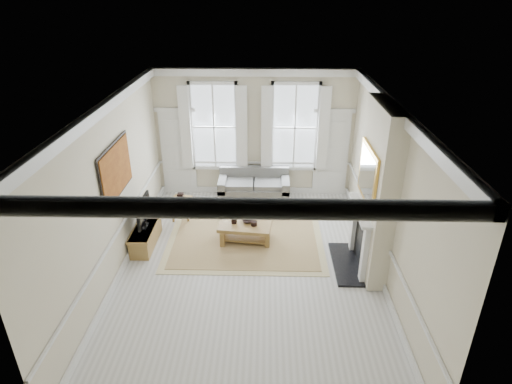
{
  "coord_description": "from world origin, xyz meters",
  "views": [
    {
      "loc": [
        0.3,
        -7.17,
        5.26
      ],
      "look_at": [
        0.1,
        1.04,
        1.25
      ],
      "focal_mm": 30.0,
      "sensor_mm": 36.0,
      "label": 1
    }
  ],
  "objects_px": {
    "side_table": "(181,203)",
    "tv_stand": "(146,236)",
    "sofa": "(254,188)",
    "coffee_table": "(245,227)"
  },
  "relations": [
    {
      "from": "sofa",
      "to": "coffee_table",
      "type": "distance_m",
      "value": 2.04
    },
    {
      "from": "side_table",
      "to": "coffee_table",
      "type": "relative_size",
      "value": 0.44
    },
    {
      "from": "coffee_table",
      "to": "side_table",
      "type": "bearing_deg",
      "value": 154.9
    },
    {
      "from": "coffee_table",
      "to": "tv_stand",
      "type": "bearing_deg",
      "value": -168.06
    },
    {
      "from": "side_table",
      "to": "coffee_table",
      "type": "xyz_separation_m",
      "value": [
        1.62,
        -1.01,
        -0.08
      ]
    },
    {
      "from": "sofa",
      "to": "side_table",
      "type": "relative_size",
      "value": 3.4
    },
    {
      "from": "side_table",
      "to": "tv_stand",
      "type": "bearing_deg",
      "value": -115.72
    },
    {
      "from": "coffee_table",
      "to": "tv_stand",
      "type": "xyz_separation_m",
      "value": [
        -2.2,
        -0.2,
        -0.13
      ]
    },
    {
      "from": "sofa",
      "to": "coffee_table",
      "type": "relative_size",
      "value": 1.51
    },
    {
      "from": "tv_stand",
      "to": "sofa",
      "type": "bearing_deg",
      "value": 43.72
    }
  ]
}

